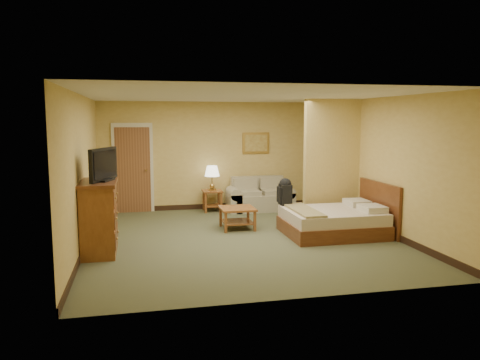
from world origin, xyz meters
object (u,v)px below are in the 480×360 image
object	(u,v)px
loveseat	(260,199)
dresser	(99,217)
coffee_table	(237,214)
bed	(336,221)

from	to	relation	value
loveseat	dresser	world-z (taller)	dresser
loveseat	coffee_table	bearing A→B (deg)	-117.49
loveseat	bed	world-z (taller)	bed
coffee_table	dresser	world-z (taller)	dresser
loveseat	bed	xyz separation A→B (m)	(0.80, -2.67, 0.01)
dresser	loveseat	bearing A→B (deg)	40.52
dresser	bed	world-z (taller)	dresser
bed	dresser	bearing A→B (deg)	-175.70
dresser	coffee_table	bearing A→B (deg)	24.81
coffee_table	loveseat	bearing A→B (deg)	62.51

